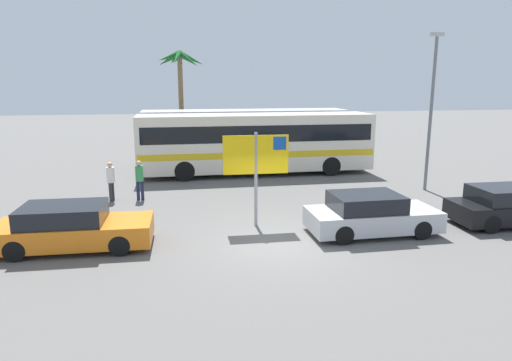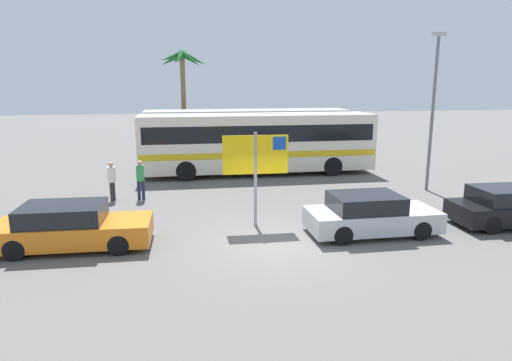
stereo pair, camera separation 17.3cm
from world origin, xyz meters
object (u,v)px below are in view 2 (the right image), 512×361
object	(u,v)px
ferry_sign	(257,158)
car_orange	(71,227)
car_silver	(370,215)
pedestrian_by_bus	(140,177)
bus_rear_coach	(248,133)
car_black	(509,207)
pedestrian_near_sign	(112,178)
bus_front_coach	(257,141)

from	to	relation	value
ferry_sign	car_orange	size ratio (longest dim) A/B	0.71
car_silver	pedestrian_by_bus	world-z (taller)	pedestrian_by_bus
bus_rear_coach	ferry_sign	world-z (taller)	ferry_sign
car_black	car_orange	bearing A→B (deg)	-179.62
car_black	pedestrian_near_sign	distance (m)	14.94
bus_front_coach	bus_rear_coach	xyz separation A→B (m)	(0.04, 3.73, 0.00)
pedestrian_near_sign	car_orange	bearing A→B (deg)	105.82
ferry_sign	car_black	distance (m)	8.77
car_silver	pedestrian_near_sign	xyz separation A→B (m)	(-8.77, 5.75, 0.32)
bus_front_coach	car_silver	xyz separation A→B (m)	(1.90, -10.34, -1.15)
car_orange	pedestrian_near_sign	xyz separation A→B (m)	(0.45, 5.46, 0.32)
bus_front_coach	car_silver	world-z (taller)	bus_front_coach
car_black	pedestrian_by_bus	bearing A→B (deg)	157.27
bus_front_coach	car_orange	bearing A→B (deg)	-126.06
bus_front_coach	car_orange	world-z (taller)	bus_front_coach
car_silver	car_orange	bearing A→B (deg)	177.76
pedestrian_near_sign	pedestrian_by_bus	size ratio (longest dim) A/B	0.98
pedestrian_by_bus	car_orange	bearing A→B (deg)	-6.37
car_silver	pedestrian_by_bus	distance (m)	9.53
ferry_sign	pedestrian_near_sign	distance (m)	6.95
car_black	pedestrian_by_bus	xyz separation A→B (m)	(-12.67, 5.64, 0.35)
car_silver	car_orange	world-z (taller)	same
bus_front_coach	car_orange	distance (m)	12.47
car_silver	car_black	xyz separation A→B (m)	(5.05, 0.08, -0.00)
bus_front_coach	car_silver	size ratio (longest dim) A/B	2.95
ferry_sign	car_black	world-z (taller)	ferry_sign
car_silver	pedestrian_by_bus	size ratio (longest dim) A/B	2.50
car_silver	pedestrian_near_sign	size ratio (longest dim) A/B	2.54
car_silver	car_orange	size ratio (longest dim) A/B	0.92
bus_rear_coach	ferry_sign	size ratio (longest dim) A/B	3.83
bus_front_coach	bus_rear_coach	size ratio (longest dim) A/B	1.00
ferry_sign	pedestrian_by_bus	world-z (taller)	ferry_sign
ferry_sign	pedestrian_near_sign	xyz separation A→B (m)	(-5.33, 4.25, -1.37)
bus_rear_coach	pedestrian_near_sign	size ratio (longest dim) A/B	7.49
ferry_sign	pedestrian_near_sign	world-z (taller)	ferry_sign
pedestrian_near_sign	bus_front_coach	bearing A→B (deg)	-125.78
car_orange	bus_front_coach	bearing A→B (deg)	55.46
ferry_sign	bus_front_coach	bearing A→B (deg)	81.37
ferry_sign	car_orange	bearing A→B (deg)	-166.91
car_orange	bus_rear_coach	bearing A→B (deg)	63.41
pedestrian_near_sign	pedestrian_by_bus	xyz separation A→B (m)	(1.15, -0.04, 0.02)
car_silver	pedestrian_by_bus	xyz separation A→B (m)	(-7.62, 5.72, 0.34)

